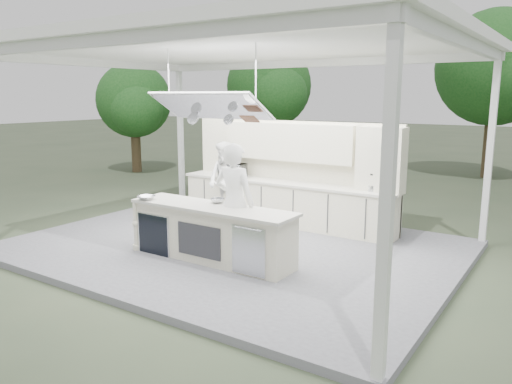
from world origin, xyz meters
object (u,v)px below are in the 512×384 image
Objects in this scene: demo_island at (211,233)px; head_chef at (234,202)px; back_counter at (284,203)px; sous_chef at (225,181)px.

head_chef is at bearing 31.08° from demo_island.
sous_chef is (-1.33, -0.40, 0.41)m from back_counter.
head_chef is (0.53, -2.60, 0.53)m from back_counter.
head_chef is 1.14× the size of sous_chef.
sous_chef is (-1.86, 2.20, -0.12)m from head_chef.
back_counter is at bearing 26.85° from sous_chef.
demo_island is at bearing -47.66° from sous_chef.
demo_island is 2.88m from sous_chef.
head_chef is (0.35, 0.21, 0.54)m from demo_island.
back_counter is at bearing -82.66° from head_chef.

